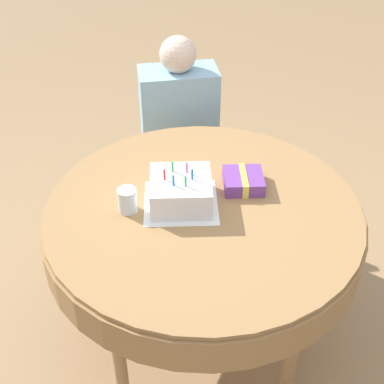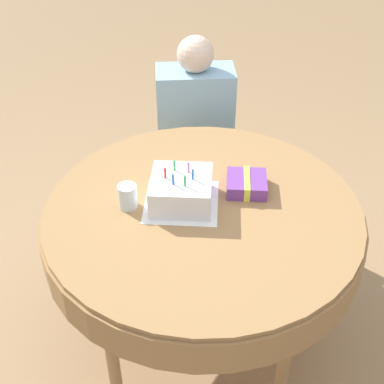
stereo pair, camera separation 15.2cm
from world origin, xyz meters
The scene contains 8 objects.
ground_plane centered at (0.00, 0.00, 0.00)m, with size 12.00×12.00×0.00m, color #A37F56.
dining_table centered at (0.00, 0.00, 0.68)m, with size 1.20×1.20×0.77m.
chair centered at (-0.08, 0.92, 0.46)m, with size 0.45×0.45×0.87m.
person centered at (-0.07, 0.83, 0.65)m, with size 0.40×0.34×1.10m.
napkin centered at (-0.08, 0.03, 0.77)m, with size 0.27×0.27×0.00m.
birthday_cake centered at (-0.08, 0.03, 0.83)m, with size 0.22×0.22×0.15m.
drinking_glass centered at (-0.28, -0.01, 0.82)m, with size 0.07×0.07×0.09m.
gift_box centered at (0.16, 0.12, 0.80)m, with size 0.15×0.16×0.06m.
Camera 2 is at (0.05, -1.54, 2.02)m, focal length 50.00 mm.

